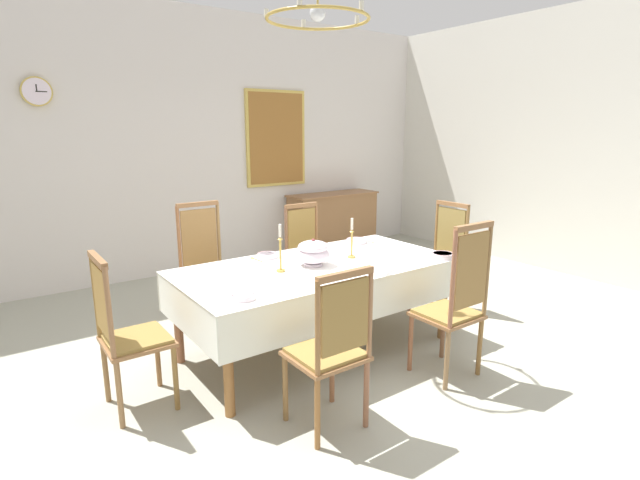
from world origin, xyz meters
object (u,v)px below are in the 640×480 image
(bowl_far_left, at_px, (443,255))
(bowl_far_right, at_px, (243,297))
(sideboard, at_px, (333,222))
(candlestick_east, at_px, (352,242))
(chair_north_a, at_px, (206,268))
(bowl_near_left, at_px, (357,241))
(chair_south_b, at_px, (455,302))
(spoon_primary, at_px, (365,240))
(bowl_near_right, at_px, (267,255))
(dining_table, at_px, (318,273))
(chair_head_east, at_px, (442,257))
(chair_north_b, at_px, (308,253))
(candlestick_west, at_px, (280,252))
(chandelier, at_px, (318,18))
(spoon_secondary, at_px, (254,258))
(framed_painting, at_px, (276,139))
(mounted_clock, at_px, (36,91))
(chair_head_west, at_px, (126,331))
(soup_tureen, at_px, (313,252))
(chair_south_a, at_px, (332,347))

(bowl_far_left, bearing_deg, bowl_far_right, 177.99)
(bowl_far_right, xyz_separation_m, sideboard, (3.07, 3.07, -0.33))
(candlestick_east, bearing_deg, chair_north_a, 134.13)
(bowl_near_left, bearing_deg, chair_north_a, 156.94)
(chair_south_b, xyz_separation_m, spoon_primary, (0.32, 1.41, 0.16))
(bowl_near_left, xyz_separation_m, bowl_near_right, (-0.99, 0.03, -0.00))
(dining_table, relative_size, chair_head_east, 2.03)
(chair_south_b, height_order, bowl_near_right, chair_south_b)
(chair_south_b, bearing_deg, spoon_primary, 77.15)
(candlestick_east, relative_size, bowl_far_right, 2.28)
(chair_north_b, relative_size, candlestick_west, 2.85)
(candlestick_east, xyz_separation_m, bowl_far_left, (0.65, -0.47, -0.12))
(chandelier, bearing_deg, spoon_secondary, 127.93)
(bowl_near_right, xyz_separation_m, spoon_secondary, (-0.12, 0.03, -0.02))
(sideboard, bearing_deg, bowl_near_right, 42.79)
(bowl_far_right, height_order, spoon_primary, bowl_far_right)
(candlestick_east, height_order, spoon_secondary, candlestick_east)
(candlestick_west, distance_m, framed_painting, 3.48)
(spoon_primary, bearing_deg, mounted_clock, 130.70)
(chair_head_east, bearing_deg, chair_north_b, 45.74)
(chair_south_b, distance_m, bowl_near_right, 1.63)
(sideboard, relative_size, framed_painting, 1.08)
(chair_head_west, distance_m, spoon_secondary, 1.30)
(soup_tureen, relative_size, candlestick_west, 0.75)
(candlestick_west, xyz_separation_m, sideboard, (2.54, 2.67, -0.47))
(candlestick_west, relative_size, sideboard, 0.27)
(spoon_primary, bearing_deg, chair_south_b, -106.94)
(chair_north_a, height_order, chair_south_b, chair_south_b)
(candlestick_west, distance_m, bowl_near_left, 1.20)
(candlestick_west, relative_size, spoon_primary, 2.14)
(bowl_far_right, bearing_deg, candlestick_east, 17.70)
(chair_south_b, relative_size, spoon_primary, 6.86)
(chair_north_a, xyz_separation_m, candlestick_west, (0.23, -0.98, 0.32))
(chair_north_a, bearing_deg, spoon_primary, 159.65)
(chair_south_a, bearing_deg, bowl_near_right, 75.92)
(bowl_near_right, distance_m, bowl_far_left, 1.53)
(candlestick_east, bearing_deg, sideboard, 55.72)
(chair_north_a, bearing_deg, chair_head_west, 45.28)
(chair_south_a, relative_size, chair_head_east, 0.95)
(spoon_secondary, distance_m, sideboard, 3.38)
(spoon_secondary, bearing_deg, bowl_near_right, -18.46)
(chair_south_b, bearing_deg, chair_north_b, 90.00)
(framed_painting, bearing_deg, bowl_far_right, -123.99)
(bowl_far_left, relative_size, spoon_secondary, 1.11)
(spoon_primary, bearing_deg, candlestick_west, -164.95)
(mounted_clock, bearing_deg, bowl_near_right, -61.61)
(chair_head_east, relative_size, chandelier, 1.44)
(dining_table, xyz_separation_m, bowl_near_right, (-0.24, 0.43, 0.10))
(chair_head_east, height_order, spoon_secondary, chair_head_east)
(bowl_near_left, height_order, sideboard, sideboard)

